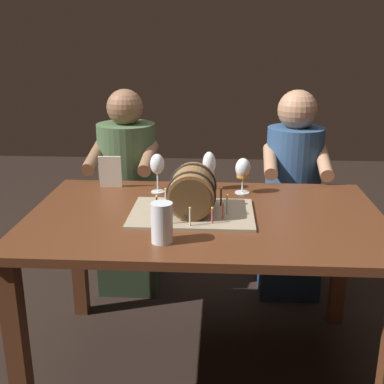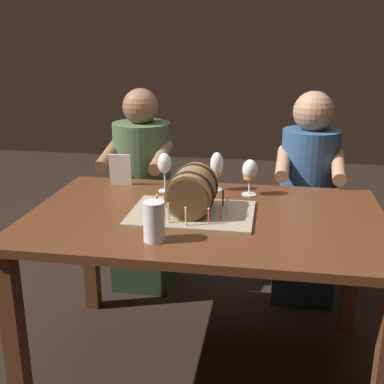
# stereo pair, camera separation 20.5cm
# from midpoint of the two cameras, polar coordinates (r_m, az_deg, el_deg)

# --- Properties ---
(ground_plane) EXTENTS (8.00, 8.00, 0.00)m
(ground_plane) POSITION_cam_midpoint_polar(r_m,az_deg,el_deg) (2.45, -1.16, -19.21)
(ground_plane) COLOR black
(dining_table) EXTENTS (1.50, 0.95, 0.75)m
(dining_table) POSITION_cam_midpoint_polar(r_m,az_deg,el_deg) (2.13, -1.27, -5.11)
(dining_table) COLOR #562D19
(dining_table) RESTS_ON ground
(barrel_cake) EXTENTS (0.52, 0.37, 0.21)m
(barrel_cake) POSITION_cam_midpoint_polar(r_m,az_deg,el_deg) (2.06, -2.86, -0.41)
(barrel_cake) COLOR gray
(barrel_cake) RESTS_ON dining_table
(wine_glass_amber) EXTENTS (0.07, 0.07, 0.17)m
(wine_glass_amber) POSITION_cam_midpoint_polar(r_m,az_deg,el_deg) (2.34, 3.40, 2.51)
(wine_glass_amber) COLOR white
(wine_glass_amber) RESTS_ON dining_table
(wine_glass_rose) EXTENTS (0.06, 0.06, 0.19)m
(wine_glass_rose) POSITION_cam_midpoint_polar(r_m,az_deg,el_deg) (2.39, -0.47, 3.03)
(wine_glass_rose) COLOR white
(wine_glass_rose) RESTS_ON dining_table
(wine_glass_empty) EXTENTS (0.07, 0.07, 0.19)m
(wine_glass_empty) POSITION_cam_midpoint_polar(r_m,az_deg,el_deg) (2.36, -6.52, 3.05)
(wine_glass_empty) COLOR white
(wine_glass_empty) RESTS_ON dining_table
(beer_pint) EXTENTS (0.08, 0.08, 0.15)m
(beer_pint) POSITION_cam_midpoint_polar(r_m,az_deg,el_deg) (1.80, -6.75, -3.84)
(beer_pint) COLOR white
(beer_pint) RESTS_ON dining_table
(menu_card) EXTENTS (0.11, 0.03, 0.16)m
(menu_card) POSITION_cam_midpoint_polar(r_m,az_deg,el_deg) (2.48, -11.75, 2.25)
(menu_card) COLOR silver
(menu_card) RESTS_ON dining_table
(person_seated_left) EXTENTS (0.37, 0.46, 1.19)m
(person_seated_left) POSITION_cam_midpoint_polar(r_m,az_deg,el_deg) (2.91, -9.33, -1.05)
(person_seated_left) COLOR #2A3A24
(person_seated_left) RESTS_ON ground
(person_seated_right) EXTENTS (0.36, 0.46, 1.19)m
(person_seated_right) POSITION_cam_midpoint_polar(r_m,az_deg,el_deg) (2.86, 9.39, -1.53)
(person_seated_right) COLOR #1B2D46
(person_seated_right) RESTS_ON ground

